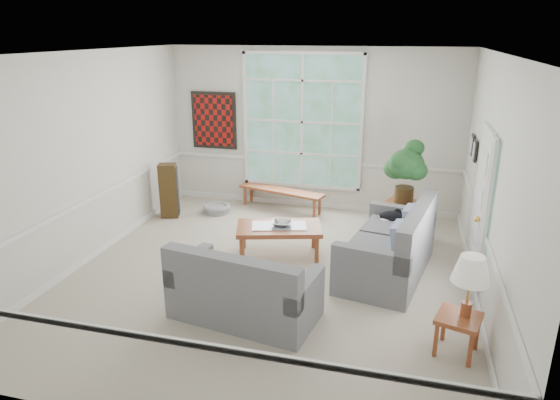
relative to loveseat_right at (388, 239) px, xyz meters
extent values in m
cube|color=#B0A593|center=(-1.57, -0.47, -0.52)|extent=(5.50, 6.00, 0.01)
cube|color=white|center=(-1.57, -0.47, 2.48)|extent=(5.50, 6.00, 0.02)
cube|color=silver|center=(-1.57, 2.53, 0.98)|extent=(5.50, 0.02, 3.00)
cube|color=silver|center=(-1.57, -3.47, 0.98)|extent=(5.50, 0.02, 3.00)
cube|color=silver|center=(-4.32, -0.47, 0.98)|extent=(0.02, 6.00, 3.00)
cube|color=silver|center=(1.18, -0.47, 0.98)|extent=(0.02, 6.00, 3.00)
cube|color=white|center=(-1.77, 2.49, 1.13)|extent=(2.30, 0.08, 2.40)
cube|color=white|center=(1.14, 0.13, 0.53)|extent=(0.08, 0.90, 2.10)
cube|color=white|center=(1.14, -0.50, 0.63)|extent=(0.08, 0.26, 1.90)
cube|color=#580E0C|center=(-3.52, 2.48, 1.08)|extent=(0.90, 0.06, 1.10)
cube|color=black|center=(1.14, 1.28, 1.03)|extent=(0.04, 0.26, 0.32)
cube|color=black|center=(1.14, 1.68, 1.03)|extent=(0.04, 0.26, 0.32)
cube|color=slate|center=(0.00, 0.00, 0.00)|extent=(1.33, 2.06, 1.03)
cube|color=slate|center=(-1.56, -1.57, -0.06)|extent=(1.81, 1.14, 0.91)
cube|color=brown|center=(-1.61, 0.20, -0.28)|extent=(1.40, 1.01, 0.47)
imported|color=#949399|center=(-1.58, 0.23, 0.00)|extent=(0.37, 0.37, 0.09)
cube|color=brown|center=(-2.09, 2.18, -0.32)|extent=(1.73, 0.78, 0.40)
cube|color=brown|center=(0.18, 1.34, -0.21)|extent=(0.79, 0.79, 0.61)
cube|color=brown|center=(0.83, -1.69, -0.30)|extent=(0.53, 0.53, 0.44)
cylinder|color=gray|center=(-3.23, 1.72, -0.44)|extent=(0.66, 0.66, 0.15)
cube|color=#3D2A12|center=(-3.97, 1.30, -0.02)|extent=(0.37, 0.32, 1.00)
ellipsoid|color=black|center=(0.02, 0.68, 0.10)|extent=(0.42, 0.34, 0.17)
camera|label=1|loc=(0.17, -6.53, 2.74)|focal=32.00mm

